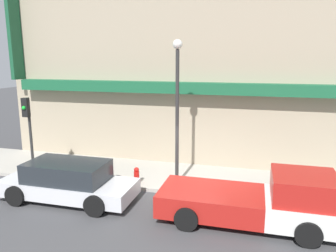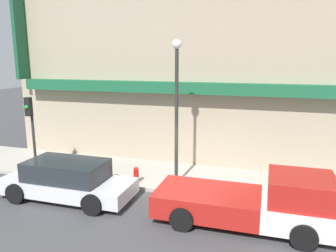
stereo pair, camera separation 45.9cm
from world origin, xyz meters
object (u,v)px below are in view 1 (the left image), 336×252
Objects in this scene: parked_car at (68,181)px; traffic_light at (28,121)px; street_lamp at (177,97)px; pickup_truck at (260,200)px; fire_hydrant at (137,175)px.

parked_car is 1.49× the size of traffic_light.
street_lamp is 6.56m from traffic_light.
parked_car is 5.04m from street_lamp.
pickup_truck is at bearing -34.32° from street_lamp.
parked_car is 2.67m from fire_hydrant.
parked_car is at bearing -179.71° from pickup_truck.
traffic_light is at bearing -177.41° from street_lamp.
pickup_truck is at bearing -10.92° from traffic_light.
pickup_truck reaches higher than fire_hydrant.
traffic_light is at bearing 169.38° from pickup_truck.
street_lamp is (1.57, 0.33, 3.15)m from fire_hydrant.
street_lamp is at bearing 145.98° from pickup_truck.
pickup_truck is 4.76m from street_lamp.
fire_hydrant is 0.12× the size of street_lamp.
street_lamp is at bearing 33.29° from parked_car.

